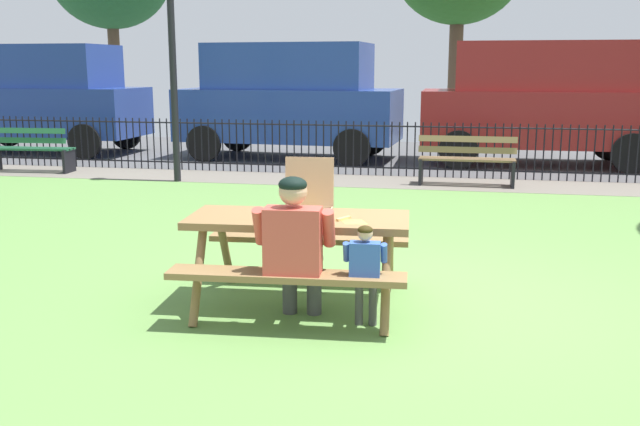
% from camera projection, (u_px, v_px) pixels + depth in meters
% --- Properties ---
extents(ground, '(28.00, 10.97, 0.02)m').
position_uv_depth(ground, '(432.00, 255.00, 7.60)').
color(ground, '#639047').
extents(cobblestone_walkway, '(28.00, 1.40, 0.01)m').
position_uv_depth(cobblestone_walkway, '(444.00, 184.00, 12.20)').
color(cobblestone_walkway, slate).
extents(street_asphalt, '(28.00, 6.15, 0.01)m').
position_uv_depth(street_asphalt, '(449.00, 157.00, 15.82)').
color(street_asphalt, '#515154').
extents(picnic_table_foreground, '(1.90, 1.60, 0.79)m').
position_uv_depth(picnic_table_foreground, '(299.00, 237.00, 5.85)').
color(picnic_table_foreground, olive).
rests_on(picnic_table_foreground, ground).
extents(pizza_box_open, '(0.44, 0.46, 0.46)m').
position_uv_depth(pizza_box_open, '(307.00, 205.00, 5.83)').
color(pizza_box_open, tan).
rests_on(pizza_box_open, picnic_table_foreground).
extents(pizza_slice_on_table, '(0.27, 0.24, 0.02)m').
position_uv_depth(pizza_slice_on_table, '(351.00, 220.00, 5.62)').
color(pizza_slice_on_table, '#E5C34B').
rests_on(pizza_slice_on_table, picnic_table_foreground).
extents(adult_at_table, '(0.62, 0.61, 1.19)m').
position_uv_depth(adult_at_table, '(295.00, 245.00, 5.34)').
color(adult_at_table, '#434343').
rests_on(adult_at_table, ground).
extents(child_at_table, '(0.33, 0.33, 0.84)m').
position_uv_depth(child_at_table, '(365.00, 267.00, 5.28)').
color(child_at_table, '#484848').
rests_on(child_at_table, ground).
extents(iron_fence_streetside, '(21.79, 0.03, 0.99)m').
position_uv_depth(iron_fence_streetside, '(446.00, 150.00, 12.77)').
color(iron_fence_streetside, black).
rests_on(iron_fence_streetside, ground).
extents(park_bench_left, '(1.62, 0.56, 0.85)m').
position_uv_depth(park_bench_left, '(30.00, 150.00, 13.46)').
color(park_bench_left, '#1F5837').
rests_on(park_bench_left, ground).
extents(park_bench_center, '(1.61, 0.49, 0.85)m').
position_uv_depth(park_bench_center, '(467.00, 161.00, 11.91)').
color(park_bench_center, brown).
rests_on(park_bench_center, ground).
extents(lamp_post_walkway, '(0.28, 0.28, 4.42)m').
position_uv_depth(lamp_post_walkway, '(171.00, 24.00, 11.92)').
color(lamp_post_walkway, black).
rests_on(lamp_post_walkway, ground).
extents(parked_car_left, '(4.70, 2.07, 2.46)m').
position_uv_depth(parked_car_left, '(41.00, 96.00, 16.45)').
color(parked_car_left, navy).
rests_on(parked_car_left, ground).
extents(parked_car_center, '(4.81, 2.30, 2.46)m').
position_uv_depth(parked_car_center, '(289.00, 98.00, 15.32)').
color(parked_car_center, navy).
rests_on(parked_car_center, ground).
extents(parked_car_right, '(4.72, 2.10, 2.46)m').
position_uv_depth(parked_car_right, '(541.00, 100.00, 14.33)').
color(parked_car_right, maroon).
rests_on(parked_car_right, ground).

